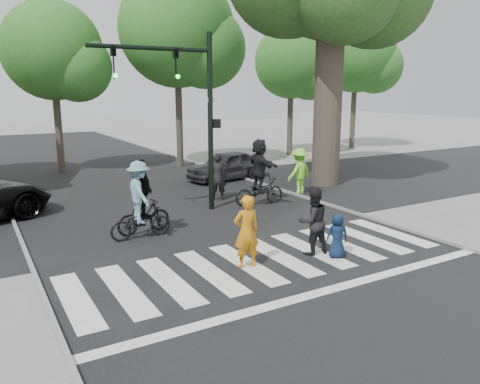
# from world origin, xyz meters

# --- Properties ---
(ground) EXTENTS (120.00, 120.00, 0.00)m
(ground) POSITION_xyz_m (0.00, 0.00, 0.00)
(ground) COLOR gray
(ground) RESTS_ON ground
(road_stem) EXTENTS (10.00, 70.00, 0.01)m
(road_stem) POSITION_xyz_m (0.00, 5.00, 0.01)
(road_stem) COLOR black
(road_stem) RESTS_ON ground
(road_cross) EXTENTS (70.00, 10.00, 0.01)m
(road_cross) POSITION_xyz_m (0.00, 8.00, 0.01)
(road_cross) COLOR black
(road_cross) RESTS_ON ground
(curb_left) EXTENTS (0.10, 70.00, 0.10)m
(curb_left) POSITION_xyz_m (-5.05, 5.00, 0.05)
(curb_left) COLOR gray
(curb_left) RESTS_ON ground
(curb_right) EXTENTS (0.10, 70.00, 0.10)m
(curb_right) POSITION_xyz_m (5.05, 5.00, 0.05)
(curb_right) COLOR gray
(curb_right) RESTS_ON ground
(crosswalk) EXTENTS (10.00, 3.85, 0.01)m
(crosswalk) POSITION_xyz_m (0.00, 0.66, 0.01)
(crosswalk) COLOR silver
(crosswalk) RESTS_ON ground
(traffic_signal) EXTENTS (4.45, 0.29, 6.00)m
(traffic_signal) POSITION_xyz_m (0.35, 6.20, 3.90)
(traffic_signal) COLOR black
(traffic_signal) RESTS_ON ground
(bg_tree_2) EXTENTS (5.04, 4.80, 8.40)m
(bg_tree_2) POSITION_xyz_m (-1.76, 16.62, 5.78)
(bg_tree_2) COLOR brown
(bg_tree_2) RESTS_ON ground
(bg_tree_3) EXTENTS (6.30, 6.00, 10.20)m
(bg_tree_3) POSITION_xyz_m (4.31, 15.27, 6.94)
(bg_tree_3) COLOR brown
(bg_tree_3) RESTS_ON ground
(bg_tree_4) EXTENTS (4.83, 4.60, 8.15)m
(bg_tree_4) POSITION_xyz_m (12.23, 16.12, 5.64)
(bg_tree_4) COLOR brown
(bg_tree_4) RESTS_ON ground
(bg_tree_5) EXTENTS (5.67, 5.40, 9.30)m
(bg_tree_5) POSITION_xyz_m (18.27, 16.69, 6.36)
(bg_tree_5) COLOR brown
(bg_tree_5) RESTS_ON ground
(pedestrian_woman) EXTENTS (0.68, 0.48, 1.77)m
(pedestrian_woman) POSITION_xyz_m (-0.60, 0.82, 0.88)
(pedestrian_woman) COLOR orange
(pedestrian_woman) RESTS_ON ground
(pedestrian_child) EXTENTS (0.66, 0.55, 1.15)m
(pedestrian_child) POSITION_xyz_m (1.70, 0.23, 0.58)
(pedestrian_child) COLOR #0F213F
(pedestrian_child) RESTS_ON ground
(pedestrian_adult) EXTENTS (0.91, 0.74, 1.73)m
(pedestrian_adult) POSITION_xyz_m (1.35, 0.77, 0.87)
(pedestrian_adult) COLOR black
(pedestrian_adult) RESTS_ON ground
(cyclist_left) EXTENTS (1.76, 1.15, 2.22)m
(cyclist_left) POSITION_xyz_m (-2.04, 4.23, 0.96)
(cyclist_left) COLOR black
(cyclist_left) RESTS_ON ground
(cyclist_mid) EXTENTS (1.73, 1.07, 2.20)m
(cyclist_mid) POSITION_xyz_m (-1.81, 4.65, 0.90)
(cyclist_mid) COLOR black
(cyclist_mid) RESTS_ON ground
(cyclist_right) EXTENTS (1.96, 1.83, 2.43)m
(cyclist_right) POSITION_xyz_m (3.00, 5.87, 1.08)
(cyclist_right) COLOR black
(cyclist_right) RESTS_ON ground
(car_grey) EXTENTS (4.16, 2.29, 1.34)m
(car_grey) POSITION_xyz_m (4.30, 10.76, 0.67)
(car_grey) COLOR #36343A
(car_grey) RESTS_ON ground
(bystander_hivis) EXTENTS (1.34, 0.96, 1.86)m
(bystander_hivis) POSITION_xyz_m (5.32, 6.56, 0.93)
(bystander_hivis) COLOR #7EFA36
(bystander_hivis) RESTS_ON ground
(bystander_dark) EXTENTS (0.79, 0.68, 1.82)m
(bystander_dark) POSITION_xyz_m (2.03, 7.30, 0.91)
(bystander_dark) COLOR black
(bystander_dark) RESTS_ON ground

